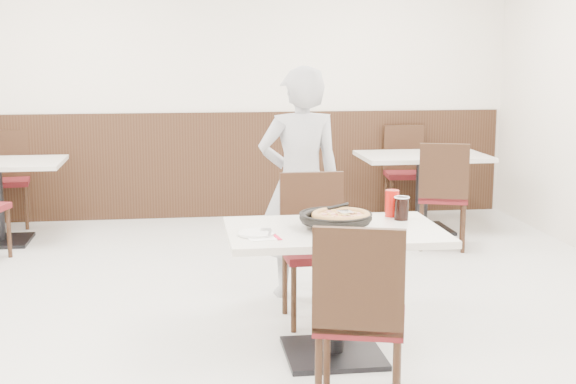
{
  "coord_description": "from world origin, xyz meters",
  "views": [
    {
      "loc": [
        -0.48,
        -4.84,
        1.73
      ],
      "look_at": [
        0.14,
        -0.3,
        0.92
      ],
      "focal_mm": 50.0,
      "sensor_mm": 36.0,
      "label": 1
    }
  ],
  "objects": [
    {
      "name": "trivet",
      "position": [
        0.38,
        -0.55,
        0.77
      ],
      "size": [
        0.12,
        0.12,
        0.04
      ],
      "primitive_type": "cylinder",
      "rotation": [
        0.0,
        0.0,
        0.02
      ],
      "color": "black",
      "rests_on": "main_table"
    },
    {
      "name": "diner_person",
      "position": [
        0.36,
        0.66,
        0.81
      ],
      "size": [
        0.62,
        0.43,
        1.63
      ],
      "primitive_type": "imported",
      "rotation": [
        0.0,
        0.0,
        3.22
      ],
      "color": "#AEAEB3",
      "rests_on": "floor"
    },
    {
      "name": "fork",
      "position": [
        -0.01,
        -0.68,
        0.77
      ],
      "size": [
        0.04,
        0.15,
        0.0
      ],
      "primitive_type": "cube",
      "rotation": [
        0.0,
        0.0,
        -0.19
      ],
      "color": "white",
      "rests_on": "side_plate"
    },
    {
      "name": "bg_chair_left_far",
      "position": [
        -2.17,
        3.27,
        0.47
      ],
      "size": [
        0.47,
        0.47,
        0.95
      ],
      "primitive_type": null,
      "rotation": [
        0.0,
        0.0,
        3.26
      ],
      "color": "black",
      "rests_on": "floor"
    },
    {
      "name": "main_table",
      "position": [
        0.37,
        -0.54,
        0.38
      ],
      "size": [
        1.22,
        0.83,
        0.75
      ],
      "primitive_type": null,
      "rotation": [
        0.0,
        0.0,
        0.02
      ],
      "color": "silver",
      "rests_on": "floor"
    },
    {
      "name": "bg_chair_right_far",
      "position": [
        1.88,
        3.2,
        0.47
      ],
      "size": [
        0.46,
        0.46,
        0.95
      ],
      "primitive_type": null,
      "rotation": [
        0.0,
        0.0,
        3.04
      ],
      "color": "black",
      "rests_on": "floor"
    },
    {
      "name": "pizza_pan",
      "position": [
        0.38,
        -0.54,
        0.79
      ],
      "size": [
        0.39,
        0.39,
        0.01
      ],
      "primitive_type": "cylinder",
      "rotation": [
        0.0,
        0.0,
        0.02
      ],
      "color": "black",
      "rests_on": "trivet"
    },
    {
      "name": "bg_table_right",
      "position": [
        1.84,
        2.54,
        0.38
      ],
      "size": [
        1.29,
        0.94,
        0.75
      ],
      "primitive_type": null,
      "rotation": [
        0.0,
        0.0,
        -0.12
      ],
      "color": "silver",
      "rests_on": "floor"
    },
    {
      "name": "napkin",
      "position": [
        -0.05,
        -0.7,
        0.75
      ],
      "size": [
        0.18,
        0.18,
        0.0
      ],
      "primitive_type": "cube",
      "rotation": [
        0.0,
        0.0,
        0.16
      ],
      "color": "white",
      "rests_on": "main_table"
    },
    {
      "name": "floor",
      "position": [
        0.0,
        0.0,
        0.0
      ],
      "size": [
        7.0,
        7.0,
        0.0
      ],
      "primitive_type": "plane",
      "color": "silver",
      "rests_on": "ground"
    },
    {
      "name": "wall_front",
      "position": [
        0.0,
        -3.5,
        1.4
      ],
      "size": [
        6.0,
        0.04,
        2.8
      ],
      "primitive_type": "cube",
      "color": "silver",
      "rests_on": "floor"
    },
    {
      "name": "pizza",
      "position": [
        0.41,
        -0.55,
        0.81
      ],
      "size": [
        0.32,
        0.32,
        0.02
      ],
      "primitive_type": "cylinder",
      "rotation": [
        0.0,
        0.0,
        0.02
      ],
      "color": "#AF7F44",
      "rests_on": "pizza_pan"
    },
    {
      "name": "cola_glass",
      "position": [
        0.81,
        -0.36,
        0.81
      ],
      "size": [
        0.08,
        0.08,
        0.13
      ],
      "primitive_type": "cylinder",
      "rotation": [
        0.0,
        0.0,
        0.02
      ],
      "color": "black",
      "rests_on": "main_table"
    },
    {
      "name": "chair_far",
      "position": [
        0.38,
        0.06,
        0.47
      ],
      "size": [
        0.43,
        0.43,
        0.95
      ],
      "primitive_type": null,
      "rotation": [
        0.0,
        0.0,
        3.16
      ],
      "color": "black",
      "rests_on": "floor"
    },
    {
      "name": "red_cup",
      "position": [
        0.78,
        -0.26,
        0.83
      ],
      "size": [
        0.08,
        0.08,
        0.16
      ],
      "primitive_type": "cylinder",
      "rotation": [
        0.0,
        0.0,
        0.02
      ],
      "color": "#AB100A",
      "rests_on": "main_table"
    },
    {
      "name": "bg_chair_right_near",
      "position": [
        1.83,
        1.88,
        0.47
      ],
      "size": [
        0.53,
        0.53,
        0.95
      ],
      "primitive_type": null,
      "rotation": [
        0.0,
        0.0,
        -0.31
      ],
      "color": "black",
      "rests_on": "floor"
    },
    {
      "name": "pizza_server",
      "position": [
        0.44,
        -0.53,
        0.84
      ],
      "size": [
        0.09,
        0.1,
        0.0
      ],
      "primitive_type": "cube",
      "rotation": [
        0.0,
        0.0,
        0.2
      ],
      "color": "white",
      "rests_on": "pizza"
    },
    {
      "name": "wall_back",
      "position": [
        0.0,
        3.5,
        1.4
      ],
      "size": [
        6.0,
        0.04,
        2.8
      ],
      "primitive_type": "cube",
      "color": "silver",
      "rests_on": "floor"
    },
    {
      "name": "side_plate",
      "position": [
        -0.08,
        -0.64,
        0.76
      ],
      "size": [
        0.21,
        0.21,
        0.01
      ],
      "primitive_type": "cylinder",
      "rotation": [
        0.0,
        0.0,
        0.02
      ],
      "color": "white",
      "rests_on": "napkin"
    },
    {
      "name": "chair_near",
      "position": [
        0.37,
        -1.23,
        0.47
      ],
      "size": [
        0.52,
        0.52,
        0.95
      ],
      "primitive_type": null,
      "rotation": [
        0.0,
        0.0,
        -0.29
      ],
      "color": "black",
      "rests_on": "floor"
    },
    {
      "name": "wainscot_back",
      "position": [
        0.0,
        3.48,
        0.55
      ],
      "size": [
        5.9,
        0.03,
        1.1
      ],
      "primitive_type": "cube",
      "color": "black",
      "rests_on": "floor"
    }
  ]
}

